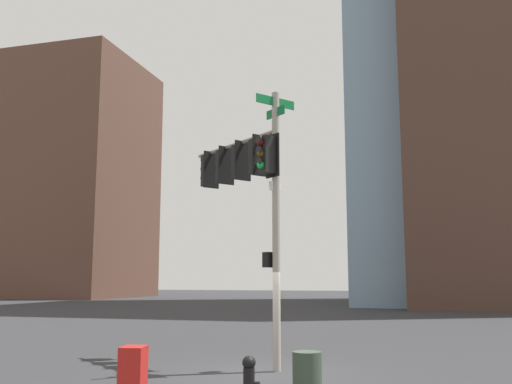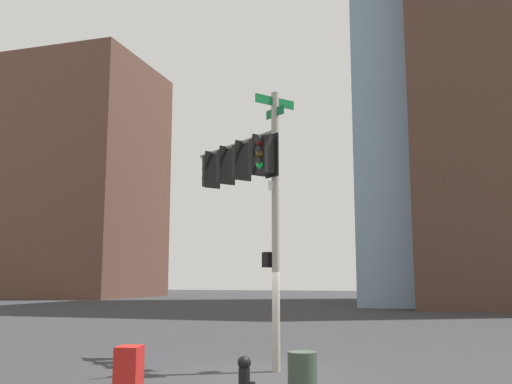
% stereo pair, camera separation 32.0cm
% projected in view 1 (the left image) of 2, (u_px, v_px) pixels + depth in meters
% --- Properties ---
extents(ground_plane, '(200.00, 200.00, 0.00)m').
position_uv_depth(ground_plane, '(266.00, 373.00, 14.26)').
color(ground_plane, '#2D2D30').
extents(signal_pole_assembly, '(3.59, 3.06, 7.34)m').
position_uv_depth(signal_pole_assembly, '(247.00, 178.00, 16.25)').
color(signal_pole_assembly, '#9E998C').
rests_on(signal_pole_assembly, ground_plane).
extents(fire_hydrant, '(0.34, 0.26, 0.87)m').
position_uv_depth(fire_hydrant, '(249.00, 377.00, 10.90)').
color(fire_hydrant, black).
rests_on(fire_hydrant, ground_plane).
extents(litter_bin, '(0.56, 0.56, 0.95)m').
position_uv_depth(litter_bin, '(307.00, 377.00, 10.86)').
color(litter_bin, '#384738').
rests_on(litter_bin, ground_plane).
extents(newspaper_box, '(0.54, 0.64, 1.05)m').
position_uv_depth(newspaper_box, '(133.00, 375.00, 10.85)').
color(newspaper_box, red).
rests_on(newspaper_box, ground_plane).
extents(building_brick_nearside, '(20.39, 18.84, 38.87)m').
position_uv_depth(building_brick_nearside, '(504.00, 103.00, 56.16)').
color(building_brick_nearside, brown).
rests_on(building_brick_nearside, ground_plane).
extents(building_brick_midblock, '(17.04, 17.72, 47.45)m').
position_uv_depth(building_brick_midblock, '(496.00, 38.00, 51.41)').
color(building_brick_midblock, '#4C3328').
rests_on(building_brick_midblock, ground_plane).
extents(building_brick_farside, '(19.03, 17.11, 30.82)m').
position_uv_depth(building_brick_farside, '(68.00, 179.00, 75.95)').
color(building_brick_farside, brown).
rests_on(building_brick_farside, ground_plane).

